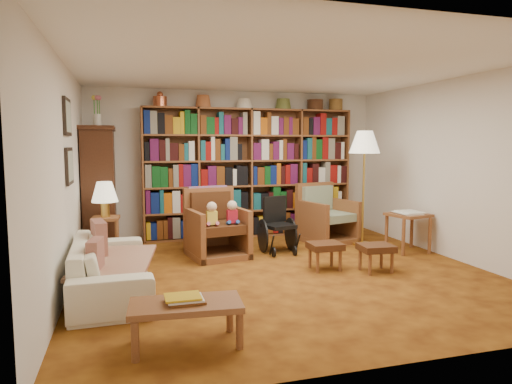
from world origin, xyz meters
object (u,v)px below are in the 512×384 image
object	(u,v)px
wheelchair	(277,227)
coffee_table	(186,308)
armchair_sage	(325,219)
footstool_a	(325,248)
side_table_papers	(408,220)
armchair_leather	(216,228)
side_table_lamp	(106,230)
floor_lamp	(365,147)
sofa	(111,266)
footstool_b	(376,250)

from	to	relation	value
wheelchair	coffee_table	xyz separation A→B (m)	(-1.72, -2.84, -0.06)
armchair_sage	footstool_a	size ratio (longest dim) A/B	2.36
wheelchair	side_table_papers	bearing A→B (deg)	-16.18
armchair_sage	wheelchair	distance (m)	1.15
side_table_papers	armchair_leather	bearing A→B (deg)	168.40
side_table_lamp	armchair_leather	distance (m)	1.52
side_table_lamp	armchair_leather	size ratio (longest dim) A/B	0.62
wheelchair	coffee_table	bearing A→B (deg)	-121.20
armchair_sage	floor_lamp	distance (m)	1.35
coffee_table	wheelchair	bearing A→B (deg)	58.80
sofa	footstool_b	distance (m)	3.17
armchair_leather	armchair_sage	distance (m)	2.00
armchair_sage	sofa	bearing A→B (deg)	-151.56
sofa	armchair_leather	world-z (taller)	armchair_leather
armchair_leather	floor_lamp	xyz separation A→B (m)	(2.36, 0.01, 1.16)
side_table_lamp	floor_lamp	bearing A→B (deg)	-1.69
sofa	armchair_sage	size ratio (longest dim) A/B	2.01
floor_lamp	footstool_b	distance (m)	2.00
armchair_leather	wheelchair	xyz separation A→B (m)	(0.92, -0.03, -0.03)
floor_lamp	footstool_a	size ratio (longest dim) A/B	4.35
armchair_leather	footstool_a	size ratio (longest dim) A/B	2.36
floor_lamp	side_table_lamp	bearing A→B (deg)	178.31
armchair_leather	floor_lamp	size ratio (longest dim) A/B	0.54
armchair_leather	coffee_table	bearing A→B (deg)	-105.59
armchair_leather	side_table_papers	size ratio (longest dim) A/B	1.57
footstool_a	side_table_lamp	bearing A→B (deg)	154.79
floor_lamp	wheelchair	bearing A→B (deg)	-178.36
wheelchair	floor_lamp	xyz separation A→B (m)	(1.44, 0.04, 1.18)
armchair_leather	coffee_table	xyz separation A→B (m)	(-0.80, -2.87, -0.09)
footstool_b	footstool_a	bearing A→B (deg)	154.82
sofa	coffee_table	distance (m)	1.67
footstool_a	sofa	bearing A→B (deg)	-176.14
sofa	side_table_lamp	world-z (taller)	side_table_lamp
wheelchair	footstool_a	bearing A→B (deg)	-76.50
sofa	armchair_leather	xyz separation A→B (m)	(1.41, 1.32, 0.11)
side_table_lamp	coffee_table	size ratio (longest dim) A/B	0.66
sofa	wheelchair	xyz separation A→B (m)	(2.33, 1.29, 0.08)
side_table_lamp	coffee_table	world-z (taller)	side_table_lamp
floor_lamp	armchair_leather	bearing A→B (deg)	-179.72
footstool_b	side_table_papers	bearing A→B (deg)	39.25
floor_lamp	coffee_table	world-z (taller)	floor_lamp
armchair_leather	side_table_papers	world-z (taller)	armchair_leather
armchair_leather	floor_lamp	world-z (taller)	floor_lamp
side_table_lamp	footstool_b	xyz separation A→B (m)	(3.27, -1.54, -0.14)
side_table_papers	armchair_sage	bearing A→B (deg)	128.58
side_table_lamp	side_table_papers	distance (m)	4.36
side_table_lamp	side_table_papers	size ratio (longest dim) A/B	0.97
armchair_leather	floor_lamp	bearing A→B (deg)	0.28
floor_lamp	footstool_a	distance (m)	2.08
sofa	footstool_b	size ratio (longest dim) A/B	4.54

